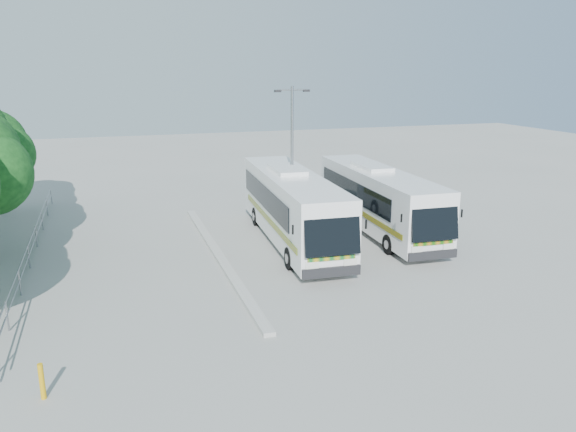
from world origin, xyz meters
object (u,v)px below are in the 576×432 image
object	(u,v)px
coach_adjacent	(378,199)
lamppost	(292,154)
coach_main	(292,206)
bollard	(42,381)

from	to	relation	value
coach_adjacent	lamppost	bearing A→B (deg)	165.92
lamppost	coach_main	bearing A→B (deg)	-108.49
coach_adjacent	coach_main	bearing A→B (deg)	-173.35
lamppost	bollard	distance (m)	16.48
lamppost	coach_adjacent	bearing A→B (deg)	-16.82
coach_main	lamppost	xyz separation A→B (m)	(0.52, 1.58, 2.20)
lamppost	bollard	xyz separation A→B (m)	(-10.62, -12.10, -3.49)
coach_adjacent	lamppost	world-z (taller)	lamppost
coach_main	bollard	distance (m)	14.65
coach_adjacent	lamppost	size ratio (longest dim) A/B	1.56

